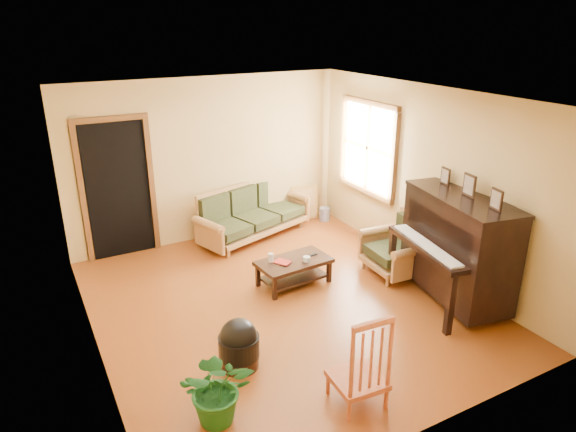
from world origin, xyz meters
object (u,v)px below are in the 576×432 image
red_chair (359,357)px  ceramic_crock (324,214)px  armchair (395,246)px  sofa (254,213)px  footstool (239,349)px  piano (457,249)px  potted_plant (218,388)px  coffee_table (294,272)px

red_chair → ceramic_crock: (2.24, 4.10, -0.38)m
armchair → red_chair: (-2.00, -1.90, 0.07)m
sofa → footstool: (-1.59, -3.02, -0.22)m
piano → potted_plant: piano is taller
sofa → footstool: sofa is taller
potted_plant → sofa: bearing=60.6°
piano → potted_plant: (-3.44, -0.59, -0.35)m
sofa → potted_plant: bearing=-137.3°
red_chair → ceramic_crock: bearing=65.4°
piano → footstool: size_ratio=3.70×
sofa → coffee_table: sofa is taller
coffee_table → piano: piano is taller
armchair → piano: size_ratio=0.54×
red_chair → ceramic_crock: red_chair is taller
red_chair → coffee_table: bearing=79.4°
piano → red_chair: size_ratio=1.60×
coffee_table → potted_plant: 2.65m
sofa → potted_plant: sofa is taller
armchair → sofa: bearing=122.5°
coffee_table → potted_plant: size_ratio=1.39×
red_chair → ceramic_crock: 4.69m
footstool → coffee_table: bearing=43.2°
sofa → red_chair: size_ratio=1.99×
sofa → ceramic_crock: sofa is taller
red_chair → ceramic_crock: size_ratio=4.24×
piano → red_chair: (-2.21, -0.98, -0.20)m
potted_plant → armchair: bearing=25.0°
armchair → potted_plant: 3.56m
sofa → coffee_table: size_ratio=2.00×
coffee_table → potted_plant: bearing=-133.8°
red_chair → piano: bearing=27.9°
ceramic_crock → piano: bearing=-90.5°
coffee_table → armchair: size_ratio=1.16×
piano → ceramic_crock: 3.17m
potted_plant → piano: bearing=9.7°
piano → sofa: bearing=125.1°
coffee_table → red_chair: (-0.60, -2.30, 0.32)m
piano → armchair: bearing=113.9°
sofa → footstool: bearing=-135.6°
ceramic_crock → footstool: bearing=-134.3°
coffee_table → ceramic_crock: size_ratio=4.21×
piano → potted_plant: 3.51m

